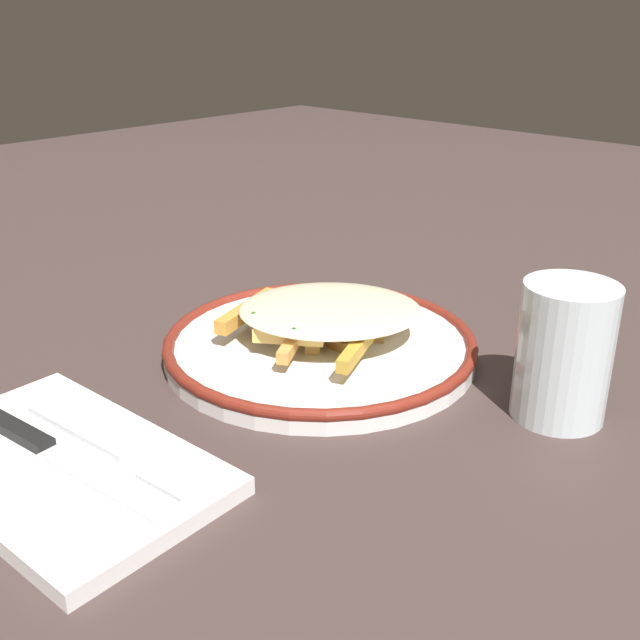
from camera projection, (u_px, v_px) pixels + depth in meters
The scene contains 7 objects.
ground_plane at pixel (320, 355), 0.70m from camera, with size 2.60×2.60×0.00m, color #3F312E.
plate at pixel (320, 345), 0.70m from camera, with size 0.29×0.29×0.02m.
fries_heap at pixel (329, 314), 0.69m from camera, with size 0.22×0.22×0.04m.
napkin at pixel (63, 468), 0.52m from camera, with size 0.14×0.24×0.01m, color white.
fork at pixel (108, 447), 0.53m from camera, with size 0.03×0.18×0.00m.
knife at pixel (45, 447), 0.53m from camera, with size 0.04×0.21×0.01m.
water_glass at pixel (564, 352), 0.58m from camera, with size 0.07×0.07×0.11m, color silver.
Camera 1 is at (0.46, 0.43, 0.30)m, focal length 42.42 mm.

